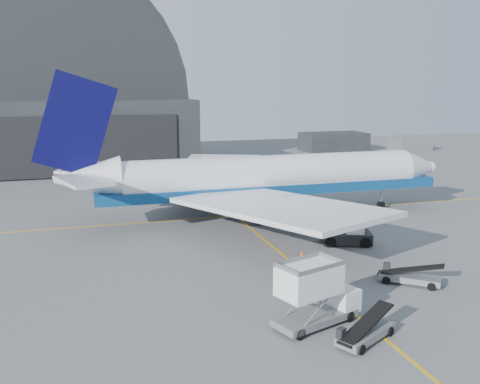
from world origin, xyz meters
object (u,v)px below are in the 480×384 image
object	(u,v)px
airliner	(257,178)
catering_truck	(315,295)
belt_loader_a	(365,333)
pushback_tug	(348,236)
belt_loader_b	(409,277)

from	to	relation	value
airliner	catering_truck	size ratio (longest dim) A/B	7.50
catering_truck	belt_loader_a	xyz separation A→B (m)	(1.92, -2.76, -1.46)
airliner	catering_truck	world-z (taller)	airliner
pushback_tug	belt_loader_b	bearing A→B (deg)	-74.37
belt_loader_b	airliner	bearing A→B (deg)	141.60
airliner	catering_truck	distance (m)	27.11
airliner	belt_loader_b	distance (m)	22.94
catering_truck	pushback_tug	xyz separation A→B (m)	(10.12, 14.81, -1.21)
pushback_tug	belt_loader_b	distance (m)	10.49
belt_loader_b	pushback_tug	bearing A→B (deg)	127.59
catering_truck	belt_loader_b	xyz separation A→B (m)	(9.63, 4.33, -1.44)
belt_loader_a	belt_loader_b	xyz separation A→B (m)	(7.71, 7.10, 0.01)
pushback_tug	belt_loader_b	xyz separation A→B (m)	(-0.49, -10.48, -0.24)
airliner	belt_loader_a	size ratio (longest dim) A/B	10.33
catering_truck	belt_loader_a	world-z (taller)	catering_truck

